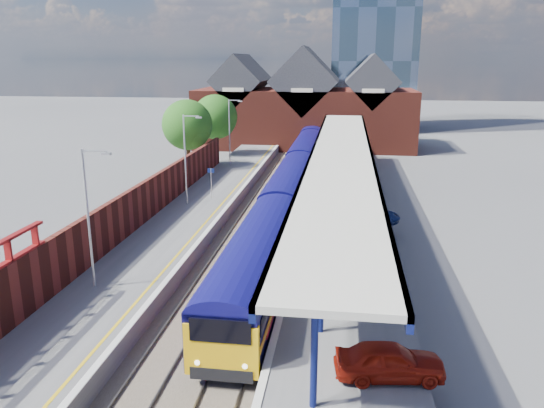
{
  "coord_description": "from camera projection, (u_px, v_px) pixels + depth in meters",
  "views": [
    {
      "loc": [
        5.74,
        -17.15,
        12.07
      ],
      "look_at": [
        0.99,
        17.03,
        2.6
      ],
      "focal_mm": 35.0,
      "sensor_mm": 36.0,
      "label": 1
    }
  ],
  "objects": [
    {
      "name": "ground",
      "position": [
        281.0,
        194.0,
        48.99
      ],
      "size": [
        240.0,
        240.0,
        0.0
      ],
      "primitive_type": "plane",
      "color": "#5B5B5E",
      "rests_on": "ground"
    },
    {
      "name": "ballast_bed",
      "position": [
        264.0,
        226.0,
        39.43
      ],
      "size": [
        6.0,
        76.0,
        0.06
      ],
      "primitive_type": "cube",
      "color": "#473D33",
      "rests_on": "ground"
    },
    {
      "name": "rails",
      "position": [
        264.0,
        225.0,
        39.41
      ],
      "size": [
        4.51,
        76.0,
        0.14
      ],
      "color": "slate",
      "rests_on": "ground"
    },
    {
      "name": "left_platform",
      "position": [
        193.0,
        217.0,
        40.04
      ],
      "size": [
        5.0,
        76.0,
        1.0
      ],
      "primitive_type": "cube",
      "color": "#565659",
      "rests_on": "ground"
    },
    {
      "name": "right_platform",
      "position": [
        346.0,
        224.0,
        38.51
      ],
      "size": [
        6.0,
        76.0,
        1.0
      ],
      "primitive_type": "cube",
      "color": "#565659",
      "rests_on": "ground"
    },
    {
      "name": "coping_left",
      "position": [
        223.0,
        212.0,
        39.59
      ],
      "size": [
        0.3,
        76.0,
        0.05
      ],
      "primitive_type": "cube",
      "color": "silver",
      "rests_on": "left_platform"
    },
    {
      "name": "coping_right",
      "position": [
        307.0,
        215.0,
        38.75
      ],
      "size": [
        0.3,
        76.0,
        0.05
      ],
      "primitive_type": "cube",
      "color": "silver",
      "rests_on": "right_platform"
    },
    {
      "name": "yellow_line",
      "position": [
        215.0,
        212.0,
        39.67
      ],
      "size": [
        0.14,
        76.0,
        0.01
      ],
      "primitive_type": "cube",
      "color": "yellow",
      "rests_on": "left_platform"
    },
    {
      "name": "train",
      "position": [
        300.0,
        167.0,
        50.64
      ],
      "size": [
        2.91,
        65.92,
        3.45
      ],
      "color": "#0F0C59",
      "rests_on": "ground"
    },
    {
      "name": "canopy",
      "position": [
        341.0,
        154.0,
        39.19
      ],
      "size": [
        4.5,
        52.0,
        4.48
      ],
      "color": "#0E1652",
      "rests_on": "right_platform"
    },
    {
      "name": "lamp_post_b",
      "position": [
        90.0,
        211.0,
        25.59
      ],
      "size": [
        1.48,
        0.18,
        7.0
      ],
      "color": "#A5A8AA",
      "rests_on": "left_platform"
    },
    {
      "name": "lamp_post_c",
      "position": [
        187.0,
        154.0,
        40.88
      ],
      "size": [
        1.48,
        0.18,
        7.0
      ],
      "color": "#A5A8AA",
      "rests_on": "left_platform"
    },
    {
      "name": "lamp_post_d",
      "position": [
        231.0,
        128.0,
        56.16
      ],
      "size": [
        1.48,
        0.18,
        7.0
      ],
      "color": "#A5A8AA",
      "rests_on": "left_platform"
    },
    {
      "name": "platform_sign",
      "position": [
        211.0,
        178.0,
        43.22
      ],
      "size": [
        0.55,
        0.08,
        2.5
      ],
      "color": "#A5A8AA",
      "rests_on": "left_platform"
    },
    {
      "name": "brick_wall",
      "position": [
        123.0,
        215.0,
        33.7
      ],
      "size": [
        0.35,
        50.0,
        3.86
      ],
      "color": "#5E2218",
      "rests_on": "left_platform"
    },
    {
      "name": "station_building",
      "position": [
        305.0,
        108.0,
        74.3
      ],
      "size": [
        30.0,
        12.12,
        13.78
      ],
      "color": "#5E2218",
      "rests_on": "ground"
    },
    {
      "name": "glass_tower",
      "position": [
        375.0,
        9.0,
        90.08
      ],
      "size": [
        14.2,
        14.2,
        40.3
      ],
      "color": "#415B71",
      "rests_on": "ground"
    },
    {
      "name": "tree_near",
      "position": [
        188.0,
        126.0,
        54.59
      ],
      "size": [
        5.2,
        5.2,
        8.1
      ],
      "color": "#382314",
      "rests_on": "ground"
    },
    {
      "name": "tree_far",
      "position": [
        216.0,
        118.0,
        62.1
      ],
      "size": [
        5.2,
        5.2,
        8.1
      ],
      "color": "#382314",
      "rests_on": "ground"
    },
    {
      "name": "parked_car_red",
      "position": [
        390.0,
        361.0,
        18.9
      ],
      "size": [
        4.08,
        2.06,
        1.33
      ],
      "primitive_type": "imported",
      "rotation": [
        0.0,
        0.0,
        1.7
      ],
      "color": "maroon",
      "rests_on": "right_platform"
    },
    {
      "name": "parked_car_silver",
      "position": [
        359.0,
        292.0,
        24.27
      ],
      "size": [
        4.72,
        2.25,
        1.49
      ],
      "primitive_type": "imported",
      "rotation": [
        0.0,
        0.0,
        1.72
      ],
      "color": "silver",
      "rests_on": "right_platform"
    },
    {
      "name": "parked_car_dark",
      "position": [
        353.0,
        221.0,
        35.3
      ],
      "size": [
        4.94,
        3.31,
        1.33
      ],
      "primitive_type": "imported",
      "rotation": [
        0.0,
        0.0,
        1.22
      ],
      "color": "black",
      "rests_on": "right_platform"
    },
    {
      "name": "parked_car_blue",
      "position": [
        372.0,
        214.0,
        37.26
      ],
      "size": [
        4.36,
        3.36,
        1.1
      ],
      "primitive_type": "imported",
      "rotation": [
        0.0,
        0.0,
        1.12
      ],
      "color": "navy",
      "rests_on": "right_platform"
    }
  ]
}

